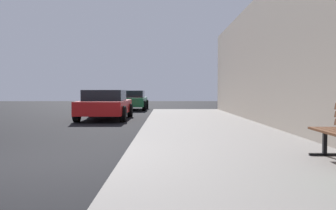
% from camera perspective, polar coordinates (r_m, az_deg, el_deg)
% --- Properties ---
extents(sidewalk, '(4.00, 32.00, 0.15)m').
position_cam_1_polar(sidewalk, '(5.94, 12.36, -8.89)').
color(sidewalk, gray).
rests_on(sidewalk, ground_plane).
extents(car_red, '(2.05, 4.36, 1.27)m').
position_cam_1_polar(car_red, '(15.78, -9.85, 0.08)').
color(car_red, red).
rests_on(car_red, ground_plane).
extents(car_green, '(2.01, 4.49, 1.27)m').
position_cam_1_polar(car_green, '(23.78, -5.73, 0.78)').
color(car_green, '#196638').
rests_on(car_green, ground_plane).
extents(car_white, '(2.06, 4.40, 1.27)m').
position_cam_1_polar(car_white, '(32.76, -6.17, 1.15)').
color(car_white, white).
rests_on(car_white, ground_plane).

